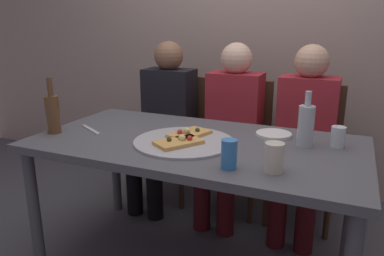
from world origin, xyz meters
The scene contains 18 objects.
back_wall centered at (0.00, 1.30, 1.30)m, with size 6.00×0.10×2.60m, color gray.
dining_table centered at (0.00, 0.00, 0.65)m, with size 1.64×0.85×0.72m.
pizza_tray centered at (-0.04, -0.06, 0.73)m, with size 0.50×0.50×0.01m, color #ADADB2.
pizza_slice_last centered at (-0.04, -0.12, 0.75)m, with size 0.23×0.26×0.05m.
pizza_slice_extra centered at (-0.05, 0.03, 0.75)m, with size 0.19×0.25×0.05m.
wine_bottle centered at (-0.75, -0.18, 0.83)m, with size 0.07×0.07×0.30m.
beer_bottle centered at (0.51, 0.14, 0.83)m, with size 0.08×0.08×0.27m.
tumbler_near centered at (0.66, 0.18, 0.77)m, with size 0.07×0.07×0.10m, color silver.
tumbler_far centered at (0.44, -0.25, 0.78)m, with size 0.08×0.08×0.12m, color beige.
soda_can centered at (0.27, -0.28, 0.78)m, with size 0.07×0.07×0.12m, color #337AC1.
plate_stack centered at (0.34, 0.24, 0.73)m, with size 0.18×0.18×0.02m, color white.
table_knife centered at (-0.61, -0.06, 0.73)m, with size 0.22×0.02×0.01m, color #B7B7BC.
chair_left centered at (-0.53, 0.83, 0.51)m, with size 0.44×0.44×0.90m.
chair_middle centered at (-0.03, 0.83, 0.51)m, with size 0.44×0.44×0.90m.
chair_right centered at (0.45, 0.83, 0.51)m, with size 0.44×0.44×0.90m.
guest_in_sweater centered at (-0.53, 0.67, 0.64)m, with size 0.36×0.56×1.17m.
guest_in_beanie centered at (-0.03, 0.67, 0.64)m, with size 0.36×0.56×1.17m.
guest_by_wall centered at (0.45, 0.67, 0.64)m, with size 0.36×0.56×1.17m.
Camera 1 is at (0.69, -1.63, 1.29)m, focal length 34.65 mm.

